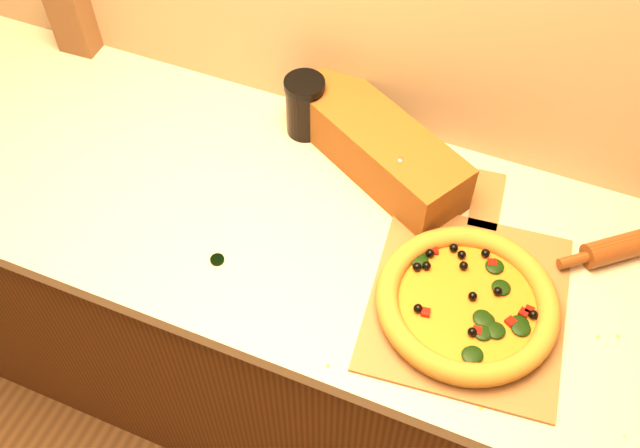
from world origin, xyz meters
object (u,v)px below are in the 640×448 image
at_px(pepper_grinder, 398,182).
at_px(dark_jar, 305,106).
at_px(pizza_peel, 469,295).
at_px(pizza, 467,303).

bearing_deg(pepper_grinder, dark_jar, 156.33).
height_order(pizza_peel, pizza, pizza).
xyz_separation_m(pizza, pepper_grinder, (-0.22, 0.22, 0.02)).
relative_size(pizza, dark_jar, 2.35).
bearing_deg(dark_jar, pizza_peel, -32.18).
bearing_deg(dark_jar, pizza, -35.11).
distance_m(pizza, pepper_grinder, 0.31).
relative_size(pizza, pepper_grinder, 2.80).
bearing_deg(dark_jar, pepper_grinder, -23.67).
height_order(pizza_peel, pepper_grinder, pepper_grinder).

